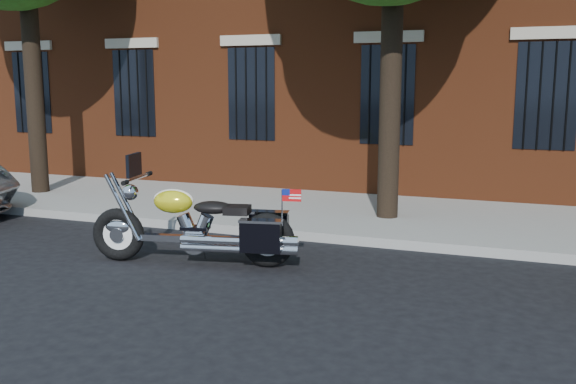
% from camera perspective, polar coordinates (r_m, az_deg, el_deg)
% --- Properties ---
extents(ground, '(120.00, 120.00, 0.00)m').
position_cam_1_polar(ground, '(8.73, 1.62, -6.60)').
color(ground, black).
rests_on(ground, ground).
extents(curb, '(40.00, 0.16, 0.15)m').
position_cam_1_polar(curb, '(9.98, 4.19, -4.09)').
color(curb, gray).
rests_on(curb, ground).
extents(sidewalk, '(40.00, 3.60, 0.15)m').
position_cam_1_polar(sidewalk, '(11.76, 6.76, -2.02)').
color(sidewalk, gray).
rests_on(sidewalk, ground).
extents(motorcycle, '(2.99, 1.20, 1.50)m').
position_cam_1_polar(motorcycle, '(8.75, -7.66, -3.21)').
color(motorcycle, black).
rests_on(motorcycle, ground).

